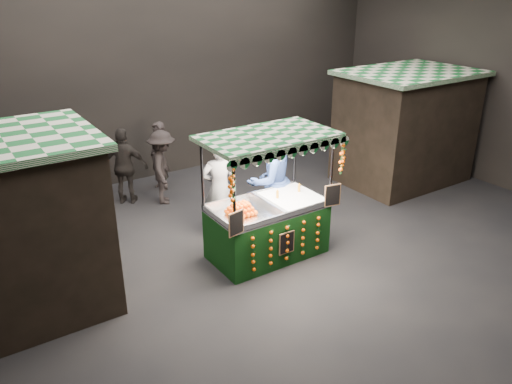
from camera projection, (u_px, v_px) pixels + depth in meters
ground at (292, 256)px, 8.85m from camera, size 12.00×12.00×0.00m
market_hall at (298, 60)px, 7.51m from camera, size 12.10×10.10×5.05m
neighbour_stall_right at (405, 127)px, 11.71m from camera, size 3.00×2.20×2.60m
juice_stall at (269, 220)px, 8.61m from camera, size 2.27×1.34×2.20m
vendor_grey at (220, 189)px, 9.25m from camera, size 0.78×0.63×1.87m
vendor_blue at (269, 180)px, 9.37m from camera, size 1.11×0.93×2.06m
shopper_1 at (355, 142)px, 12.04m from camera, size 1.09×1.05×1.78m
shopper_2 at (125, 166)px, 10.64m from camera, size 1.02×0.89×1.65m
shopper_3 at (163, 167)px, 10.66m from camera, size 0.95×1.19×1.60m
shopper_4 at (15, 202)px, 8.60m from camera, size 1.02×0.73×1.94m
shopper_5 at (366, 133)px, 12.94m from camera, size 1.41×1.39×1.62m
shopper_6 at (159, 156)px, 11.36m from camera, size 0.48×0.64×1.58m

